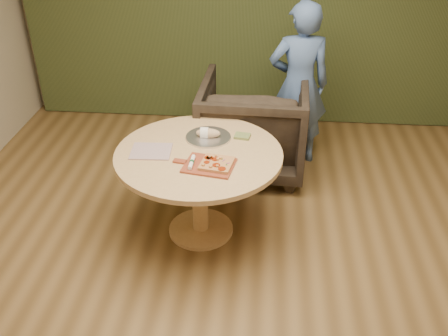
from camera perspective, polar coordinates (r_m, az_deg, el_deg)
The scene contains 11 objects.
room_shell at distance 2.80m, azimuth -0.74°, elevation 5.87°, with size 5.04×6.04×2.84m.
pedestal_table at distance 3.82m, azimuth -2.86°, elevation -0.01°, with size 1.27×1.27×0.75m.
pizza_paddle at distance 3.57m, azimuth -1.88°, elevation 0.32°, with size 0.47×0.34×0.01m.
flatbread_pizza at distance 3.56m, azimuth -0.86°, elevation 0.54°, with size 0.26×0.26×0.04m.
cutlery_roll at distance 3.57m, azimuth -3.71°, elevation 0.67°, with size 0.03×0.20×0.03m.
newspaper at distance 3.79m, azimuth -8.32°, elevation 1.91°, with size 0.30×0.25×0.01m, color beige.
serving_tray at distance 3.94m, azimuth -1.81°, elevation 3.55°, with size 0.36×0.36×0.02m.
bread_roll at distance 3.93m, azimuth -1.94°, elevation 4.02°, with size 0.19×0.09×0.09m.
green_packet at distance 3.95m, azimuth 2.11°, elevation 3.66°, with size 0.12×0.10×0.02m, color #55652D.
armchair at distance 4.77m, azimuth 3.38°, elevation 5.36°, with size 0.98×0.92×1.01m, color black.
person_standing at distance 4.85m, azimuth 8.52°, elevation 9.34°, with size 0.58×0.38×1.60m, color #4B689C.
Camera 1 is at (0.25, -2.50, 2.63)m, focal length 40.00 mm.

